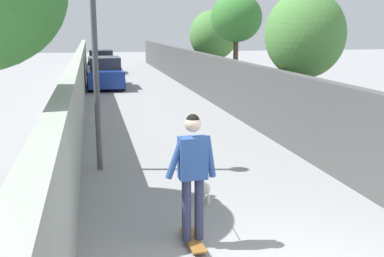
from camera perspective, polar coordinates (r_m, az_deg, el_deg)
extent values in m
plane|color=gray|center=(18.82, -5.45, 3.19)|extent=(80.00, 80.00, 0.00)
cube|color=#999E93|center=(16.58, -13.87, 5.10)|extent=(48.00, 0.30, 1.98)
cube|color=#4C4C4C|center=(17.28, 4.13, 5.54)|extent=(48.00, 0.30, 1.88)
cylinder|color=#473523|center=(24.36, 2.63, 7.52)|extent=(0.28, 0.28, 1.86)
ellipsoid|color=#4C843D|center=(24.28, 2.67, 11.46)|extent=(2.48, 2.48, 2.54)
cylinder|color=#473523|center=(13.42, 13.41, 3.82)|extent=(0.20, 0.20, 2.13)
ellipsoid|color=#4C843D|center=(13.29, 13.79, 11.20)|extent=(2.21, 2.21, 2.40)
cylinder|color=brown|center=(18.39, 5.38, 7.32)|extent=(0.20, 0.20, 2.77)
ellipsoid|color=#387A33|center=(18.33, 5.51, 13.49)|extent=(1.97, 1.97, 1.87)
cylinder|color=#4C4C51|center=(9.74, -11.81, 7.35)|extent=(0.12, 0.12, 4.35)
cube|color=brown|center=(6.65, 0.10, -13.60)|extent=(0.81, 0.24, 0.02)
cylinder|color=beige|center=(6.89, -1.11, -13.00)|extent=(0.06, 0.03, 0.06)
cylinder|color=beige|center=(6.93, 0.04, -12.87)|extent=(0.06, 0.03, 0.06)
cylinder|color=beige|center=(6.41, 0.16, -15.07)|extent=(0.06, 0.03, 0.06)
cylinder|color=beige|center=(6.44, 1.40, -14.91)|extent=(0.06, 0.03, 0.06)
cylinder|color=#333859|center=(6.44, -0.68, -10.03)|extent=(0.14, 0.14, 0.89)
cylinder|color=#333859|center=(6.48, 0.88, -9.87)|extent=(0.14, 0.14, 0.89)
cube|color=#2D5199|center=(6.22, 0.10, -3.66)|extent=(0.24, 0.39, 0.58)
cylinder|color=#2D5199|center=(6.16, -2.06, -3.67)|extent=(0.10, 0.29, 0.58)
cylinder|color=#2D5199|center=(6.28, 2.22, -3.47)|extent=(0.10, 0.18, 0.59)
sphere|color=beige|center=(6.11, 0.10, 0.58)|extent=(0.22, 0.22, 0.22)
sphere|color=black|center=(6.10, 0.10, 0.94)|extent=(0.19, 0.19, 0.19)
ellipsoid|color=white|center=(8.08, 1.37, -7.28)|extent=(0.45, 0.24, 0.22)
sphere|color=white|center=(8.31, 0.82, -6.20)|extent=(0.15, 0.15, 0.15)
cone|color=black|center=(8.27, 0.55, -5.70)|extent=(0.05, 0.05, 0.06)
cone|color=black|center=(8.29, 1.09, -5.65)|extent=(0.05, 0.05, 0.06)
cylinder|color=white|center=(8.25, 0.68, -8.16)|extent=(0.04, 0.04, 0.18)
cylinder|color=white|center=(8.28, 1.48, -8.09)|extent=(0.04, 0.04, 0.18)
cylinder|color=white|center=(8.00, 1.24, -8.85)|extent=(0.04, 0.04, 0.18)
cylinder|color=white|center=(8.03, 2.07, -8.76)|extent=(0.04, 0.04, 0.18)
cylinder|color=white|center=(7.81, 1.95, -7.37)|extent=(0.14, 0.04, 0.13)
cylinder|color=black|center=(7.16, 0.82, -6.03)|extent=(1.56, 0.54, 0.66)
cube|color=navy|center=(23.91, -10.67, 6.34)|extent=(4.16, 1.70, 0.80)
cube|color=#262B33|center=(23.85, -10.74, 7.96)|extent=(2.16, 1.50, 0.60)
cylinder|color=black|center=(25.21, -12.55, 6.01)|extent=(0.64, 0.22, 0.64)
cylinder|color=black|center=(25.25, -8.95, 6.16)|extent=(0.64, 0.22, 0.64)
cylinder|color=black|center=(22.65, -12.54, 5.32)|extent=(0.64, 0.22, 0.64)
cylinder|color=black|center=(22.70, -8.54, 5.49)|extent=(0.64, 0.22, 0.64)
cube|color=black|center=(31.72, -11.15, 7.75)|extent=(4.18, 1.70, 0.80)
cube|color=#262B33|center=(31.67, -11.20, 8.98)|extent=(2.17, 1.50, 0.60)
cylinder|color=black|center=(33.02, -12.57, 7.45)|extent=(0.64, 0.22, 0.64)
cylinder|color=black|center=(33.05, -9.81, 7.57)|extent=(0.64, 0.22, 0.64)
cylinder|color=black|center=(30.44, -12.56, 7.05)|extent=(0.64, 0.22, 0.64)
cylinder|color=black|center=(30.47, -9.57, 7.18)|extent=(0.64, 0.22, 0.64)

